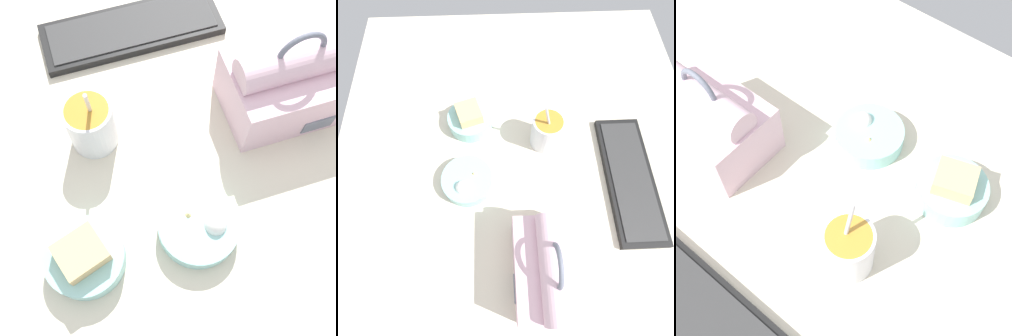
# 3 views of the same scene
# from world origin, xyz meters

# --- Properties ---
(desk_surface) EXTENTS (1.40, 1.10, 0.02)m
(desk_surface) POSITION_xyz_m (0.00, 0.00, 0.01)
(desk_surface) COLOR beige
(desk_surface) RESTS_ON ground
(keyboard) EXTENTS (0.38, 0.13, 0.02)m
(keyboard) POSITION_xyz_m (0.01, 0.30, 0.03)
(keyboard) COLOR black
(keyboard) RESTS_ON desk_surface
(lunch_bag) EXTENTS (0.22, 0.16, 0.20)m
(lunch_bag) POSITION_xyz_m (0.24, 0.04, 0.09)
(lunch_bag) COLOR beige
(lunch_bag) RESTS_ON desk_surface
(soup_cup) EXTENTS (0.09, 0.09, 0.18)m
(soup_cup) POSITION_xyz_m (-0.13, 0.07, 0.08)
(soup_cup) COLOR silver
(soup_cup) RESTS_ON desk_surface
(bento_bowl_sandwich) EXTENTS (0.13, 0.13, 0.08)m
(bento_bowl_sandwich) POSITION_xyz_m (-0.20, -0.15, 0.05)
(bento_bowl_sandwich) COLOR #93D1CC
(bento_bowl_sandwich) RESTS_ON desk_surface
(bento_bowl_snacks) EXTENTS (0.14, 0.14, 0.06)m
(bento_bowl_snacks) POSITION_xyz_m (0.01, -0.15, 0.04)
(bento_bowl_snacks) COLOR #93D1CC
(bento_bowl_snacks) RESTS_ON desk_surface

